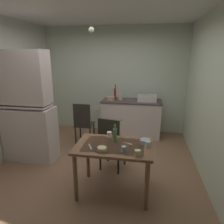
# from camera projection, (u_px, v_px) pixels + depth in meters

# --- Properties ---
(ground_plane) EXTENTS (4.89, 4.89, 0.00)m
(ground_plane) POSITION_uv_depth(u_px,v_px,m) (97.00, 166.00, 3.67)
(ground_plane) COLOR #90694E
(wall_back) EXTENTS (3.71, 0.10, 2.67)m
(wall_back) POSITION_uv_depth(u_px,v_px,m) (115.00, 80.00, 5.19)
(wall_back) COLOR silver
(wall_back) RESTS_ON ground
(wall_right) EXTENTS (0.10, 3.99, 2.67)m
(wall_right) POSITION_uv_depth(u_px,v_px,m) (215.00, 99.00, 2.99)
(wall_right) COLOR silver
(wall_right) RESTS_ON ground
(ceiling_slab) EXTENTS (3.71, 3.99, 0.10)m
(ceiling_slab) POSITION_uv_depth(u_px,v_px,m) (93.00, 2.00, 2.92)
(ceiling_slab) COLOR silver
(hutch_cabinet) EXTENTS (0.95, 0.45, 2.07)m
(hutch_cabinet) POSITION_uv_depth(u_px,v_px,m) (28.00, 111.00, 3.70)
(hutch_cabinet) COLOR silver
(hutch_cabinet) RESTS_ON ground
(counter_cabinet) EXTENTS (1.45, 0.64, 0.90)m
(counter_cabinet) POSITION_uv_depth(u_px,v_px,m) (131.00, 118.00, 5.00)
(counter_cabinet) COLOR silver
(counter_cabinet) RESTS_ON ground
(sink_basin) EXTENTS (0.44, 0.34, 0.15)m
(sink_basin) POSITION_uv_depth(u_px,v_px,m) (147.00, 98.00, 4.79)
(sink_basin) COLOR white
(sink_basin) RESTS_ON counter_cabinet
(hand_pump) EXTENTS (0.05, 0.27, 0.39)m
(hand_pump) POSITION_uv_depth(u_px,v_px,m) (115.00, 93.00, 4.95)
(hand_pump) COLOR #B21E19
(hand_pump) RESTS_ON counter_cabinet
(mixing_bowl_counter) EXTENTS (0.20, 0.20, 0.09)m
(mixing_bowl_counter) POSITION_uv_depth(u_px,v_px,m) (111.00, 98.00, 4.91)
(mixing_bowl_counter) COLOR tan
(mixing_bowl_counter) RESTS_ON counter_cabinet
(stoneware_crock) EXTENTS (0.12, 0.12, 0.14)m
(stoneware_crock) POSITION_uv_depth(u_px,v_px,m) (120.00, 97.00, 4.95)
(stoneware_crock) COLOR beige
(stoneware_crock) RESTS_ON counter_cabinet
(dining_table) EXTENTS (1.08, 0.70, 0.76)m
(dining_table) POSITION_uv_depth(u_px,v_px,m) (114.00, 152.00, 2.83)
(dining_table) COLOR brown
(dining_table) RESTS_ON ground
(chair_far_side) EXTENTS (0.48, 0.48, 0.97)m
(chair_far_side) POSITION_uv_depth(u_px,v_px,m) (111.00, 143.00, 3.44)
(chair_far_side) COLOR #2B271E
(chair_far_side) RESTS_ON ground
(chair_by_counter) EXTENTS (0.41, 0.41, 0.96)m
(chair_by_counter) POSITION_uv_depth(u_px,v_px,m) (84.00, 123.00, 4.49)
(chair_by_counter) COLOR #2A2D23
(chair_by_counter) RESTS_ON ground
(serving_bowl_wide) EXTENTS (0.15, 0.15, 0.06)m
(serving_bowl_wide) POSITION_uv_depth(u_px,v_px,m) (145.00, 142.00, 2.84)
(serving_bowl_wide) COLOR #9EB2C6
(serving_bowl_wide) RESTS_ON dining_table
(soup_bowl_small) EXTENTS (0.12, 0.12, 0.05)m
(soup_bowl_small) POSITION_uv_depth(u_px,v_px,m) (102.00, 149.00, 2.62)
(soup_bowl_small) COLOR beige
(soup_bowl_small) RESTS_ON dining_table
(teacup_mint) EXTENTS (0.06, 0.06, 0.09)m
(teacup_mint) POSITION_uv_depth(u_px,v_px,m) (148.00, 145.00, 2.71)
(teacup_mint) COLOR white
(teacup_mint) RESTS_ON dining_table
(mug_tall) EXTENTS (0.06, 0.06, 0.08)m
(mug_tall) POSITION_uv_depth(u_px,v_px,m) (124.00, 149.00, 2.59)
(mug_tall) COLOR #9EB2C6
(mug_tall) RESTS_ON dining_table
(mug_dark) EXTENTS (0.08, 0.08, 0.08)m
(mug_dark) POSITION_uv_depth(u_px,v_px,m) (138.00, 153.00, 2.48)
(mug_dark) COLOR beige
(mug_dark) RESTS_ON dining_table
(teacup_cream) EXTENTS (0.08, 0.08, 0.09)m
(teacup_cream) POSITION_uv_depth(u_px,v_px,m) (109.00, 135.00, 3.05)
(teacup_cream) COLOR white
(teacup_cream) RESTS_ON dining_table
(glass_bottle) EXTENTS (0.06, 0.06, 0.27)m
(glass_bottle) POSITION_uv_depth(u_px,v_px,m) (115.00, 135.00, 2.87)
(glass_bottle) COLOR #4C7F56
(glass_bottle) RESTS_ON dining_table
(table_knife) EXTENTS (0.09, 0.17, 0.00)m
(table_knife) POSITION_uv_depth(u_px,v_px,m) (90.00, 146.00, 2.75)
(table_knife) COLOR silver
(table_knife) RESTS_ON dining_table
(teaspoon_near_bowl) EXTENTS (0.13, 0.08, 0.00)m
(teaspoon_near_bowl) POSITION_uv_depth(u_px,v_px,m) (128.00, 144.00, 2.84)
(teaspoon_near_bowl) COLOR beige
(teaspoon_near_bowl) RESTS_ON dining_table
(pendant_bulb) EXTENTS (0.08, 0.08, 0.08)m
(pendant_bulb) POSITION_uv_depth(u_px,v_px,m) (91.00, 30.00, 2.98)
(pendant_bulb) COLOR #F9EFCC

